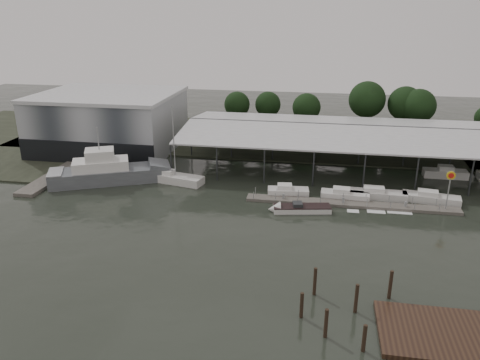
% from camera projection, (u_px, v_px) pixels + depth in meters
% --- Properties ---
extents(ground, '(200.00, 200.00, 0.00)m').
position_uv_depth(ground, '(226.00, 229.00, 55.76)').
color(ground, '#252A22').
rests_on(ground, ground).
extents(land_strip_far, '(140.00, 30.00, 0.30)m').
position_uv_depth(land_strip_far, '(268.00, 138.00, 94.56)').
color(land_strip_far, '#373D2E').
rests_on(land_strip_far, ground).
extents(land_strip_west, '(20.00, 40.00, 0.30)m').
position_uv_depth(land_strip_west, '(54.00, 145.00, 89.99)').
color(land_strip_west, '#373D2E').
rests_on(land_strip_west, ground).
extents(storage_warehouse, '(24.50, 20.50, 10.50)m').
position_uv_depth(storage_warehouse, '(110.00, 121.00, 86.20)').
color(storage_warehouse, '#A0A5AA').
rests_on(storage_warehouse, ground).
extents(covered_boat_shed, '(58.24, 24.00, 6.96)m').
position_uv_depth(covered_boat_shed, '(361.00, 129.00, 76.76)').
color(covered_boat_shed, silver).
rests_on(covered_boat_shed, ground).
extents(trawler_dock, '(3.00, 18.00, 0.50)m').
position_uv_depth(trawler_dock, '(57.00, 174.00, 73.52)').
color(trawler_dock, '#66625A').
rests_on(trawler_dock, ground).
extents(floating_dock, '(28.00, 2.00, 1.40)m').
position_uv_depth(floating_dock, '(351.00, 204.00, 62.49)').
color(floating_dock, '#66625A').
rests_on(floating_dock, ground).
extents(shell_fuel_sign, '(1.10, 0.18, 5.55)m').
position_uv_depth(shell_fuel_sign, '(450.00, 184.00, 59.24)').
color(shell_fuel_sign, '#929597').
rests_on(shell_fuel_sign, ground).
extents(grey_trawler, '(18.09, 11.52, 8.84)m').
position_uv_depth(grey_trawler, '(110.00, 172.00, 70.63)').
color(grey_trawler, slate).
rests_on(grey_trawler, ground).
extents(white_sailboat, '(9.93, 4.73, 11.91)m').
position_uv_depth(white_sailboat, '(172.00, 178.00, 70.91)').
color(white_sailboat, silver).
rests_on(white_sailboat, ground).
extents(speedboat_underway, '(18.94, 5.42, 2.00)m').
position_uv_depth(speedboat_underway, '(297.00, 209.00, 60.56)').
color(speedboat_underway, silver).
rests_on(speedboat_underway, ground).
extents(moored_cruiser_0, '(5.92, 2.81, 1.70)m').
position_uv_depth(moored_cruiser_0, '(288.00, 191.00, 65.67)').
color(moored_cruiser_0, silver).
rests_on(moored_cruiser_0, ground).
extents(moored_cruiser_1, '(6.65, 2.55, 1.70)m').
position_uv_depth(moored_cruiser_1, '(344.00, 195.00, 64.37)').
color(moored_cruiser_1, silver).
rests_on(moored_cruiser_1, ground).
extents(moored_cruiser_2, '(7.99, 2.39, 1.70)m').
position_uv_depth(moored_cruiser_2, '(377.00, 194.00, 64.71)').
color(moored_cruiser_2, silver).
rests_on(moored_cruiser_2, ground).
extents(moored_cruiser_3, '(7.73, 3.37, 1.70)m').
position_uv_depth(moored_cruiser_3, '(431.00, 198.00, 63.43)').
color(moored_cruiser_3, silver).
rests_on(moored_cruiser_3, ground).
extents(mooring_pilings, '(8.04, 7.90, 3.44)m').
position_uv_depth(mooring_pilings, '(343.00, 306.00, 39.67)').
color(mooring_pilings, '#2E2017').
rests_on(mooring_pilings, ground).
extents(horizon_tree_line, '(69.17, 9.10, 11.09)m').
position_uv_depth(horizon_tree_line, '(392.00, 106.00, 94.13)').
color(horizon_tree_line, black).
rests_on(horizon_tree_line, ground).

